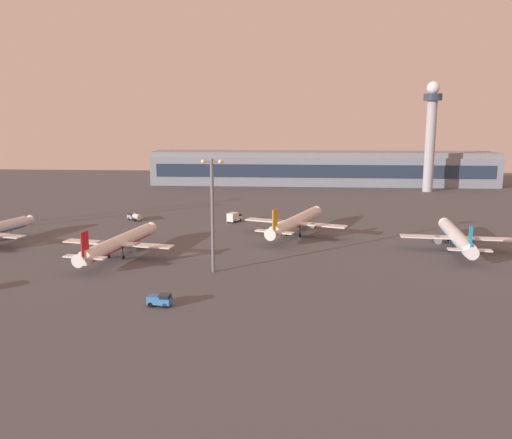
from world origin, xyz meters
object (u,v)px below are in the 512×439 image
at_px(airplane_far_stand, 119,243).
at_px(fuel_truck, 135,216).
at_px(cargo_loader, 160,300).
at_px(catering_truck, 234,217).
at_px(airplane_near_gate, 457,237).
at_px(apron_light_central, 212,208).
at_px(control_tower, 431,130).
at_px(airplane_terminal_side, 295,222).

relative_size(airplane_far_stand, fuel_truck, 5.93).
relative_size(cargo_loader, catering_truck, 0.71).
bearing_deg(airplane_near_gate, catering_truck, 156.30).
bearing_deg(apron_light_central, fuel_truck, 121.12).
xyz_separation_m(fuel_truck, catering_truck, (32.43, -0.40, 0.21)).
bearing_deg(airplane_far_stand, control_tower, 60.74).
bearing_deg(airplane_far_stand, airplane_terminal_side, 43.36).
distance_m(cargo_loader, apron_light_central, 25.83).
bearing_deg(catering_truck, control_tower, 70.25).
xyz_separation_m(airplane_terminal_side, fuel_truck, (-51.86, 18.45, -2.31)).
height_order(control_tower, apron_light_central, control_tower).
bearing_deg(cargo_loader, airplane_terminal_side, 165.42).
bearing_deg(airplane_terminal_side, control_tower, 78.42).
bearing_deg(airplane_far_stand, airplane_near_gate, 18.63).
xyz_separation_m(fuel_truck, cargo_loader, (28.27, -78.55, -0.19)).
distance_m(control_tower, airplane_far_stand, 161.75).
height_order(control_tower, cargo_loader, control_tower).
distance_m(fuel_truck, apron_light_central, 67.66).
bearing_deg(fuel_truck, control_tower, -10.07).
xyz_separation_m(fuel_truck, apron_light_central, (34.36, -56.92, 12.55)).
distance_m(airplane_far_stand, catering_truck, 50.74).
bearing_deg(control_tower, fuel_truck, -144.99).
bearing_deg(catering_truck, cargo_loader, -67.62).
relative_size(catering_truck, apron_light_central, 0.25).
relative_size(airplane_near_gate, fuel_truck, 5.93).
xyz_separation_m(cargo_loader, apron_light_central, (6.09, 21.63, 12.74)).
distance_m(airplane_near_gate, airplane_terminal_side, 42.72).
relative_size(airplane_terminal_side, cargo_loader, 8.44).
height_order(fuel_truck, apron_light_central, apron_light_central).
xyz_separation_m(control_tower, catering_truck, (-78.86, -78.35, -26.01)).
bearing_deg(apron_light_central, airplane_near_gate, 22.17).
xyz_separation_m(airplane_near_gate, apron_light_central, (-57.49, -23.43, 10.50)).
bearing_deg(fuel_truck, airplane_far_stand, -122.61).
distance_m(airplane_terminal_side, cargo_loader, 64.61).
relative_size(airplane_far_stand, airplane_near_gate, 1.00).
bearing_deg(control_tower, airplane_terminal_side, -121.65).
relative_size(cargo_loader, apron_light_central, 0.18).
height_order(airplane_terminal_side, apron_light_central, apron_light_central).
bearing_deg(catering_truck, airplane_near_gate, -3.68).
relative_size(airplane_terminal_side, catering_truck, 6.00).
relative_size(airplane_far_stand, airplane_terminal_side, 0.96).
relative_size(fuel_truck, apron_light_central, 0.25).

